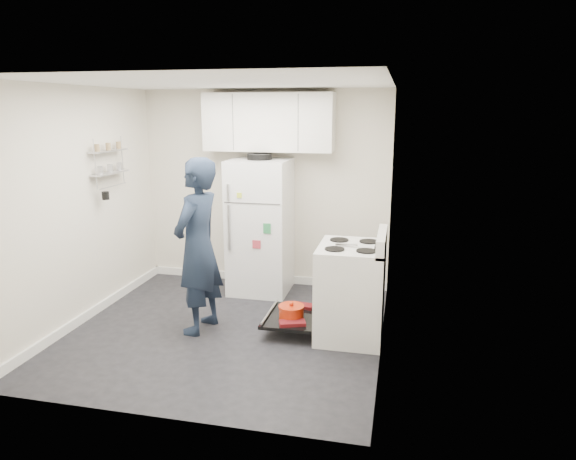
% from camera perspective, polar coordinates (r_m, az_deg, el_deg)
% --- Properties ---
extents(room, '(3.21, 3.21, 2.51)m').
position_cam_1_polar(room, '(5.18, -7.41, 1.48)').
color(room, black).
rests_on(room, ground).
extents(electric_range, '(0.66, 0.76, 1.10)m').
position_cam_1_polar(electric_range, '(5.22, 6.86, -6.86)').
color(electric_range, silver).
rests_on(electric_range, ground).
extents(open_oven_door, '(0.55, 0.70, 0.21)m').
position_cam_1_polar(open_oven_door, '(5.38, 0.46, -9.40)').
color(open_oven_door, black).
rests_on(open_oven_door, ground).
extents(refrigerator, '(0.72, 0.74, 1.73)m').
position_cam_1_polar(refrigerator, '(6.38, -3.08, 0.43)').
color(refrigerator, white).
rests_on(refrigerator, ground).
extents(upper_cabinets, '(1.60, 0.33, 0.70)m').
position_cam_1_polar(upper_cabinets, '(6.37, -2.17, 11.88)').
color(upper_cabinets, silver).
rests_on(upper_cabinets, room).
extents(wall_shelf_rack, '(0.14, 0.60, 0.61)m').
position_cam_1_polar(wall_shelf_rack, '(6.17, -19.27, 7.15)').
color(wall_shelf_rack, '#B2B2B7').
rests_on(wall_shelf_rack, room).
extents(person, '(0.53, 0.72, 1.80)m').
position_cam_1_polar(person, '(5.27, -9.97, -1.82)').
color(person, '#182336').
rests_on(person, ground).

